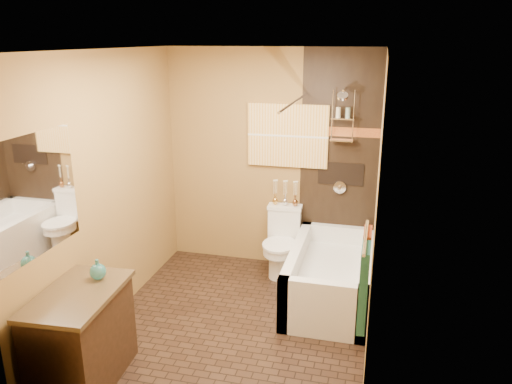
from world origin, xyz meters
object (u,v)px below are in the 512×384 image
(toilet, at_px, (282,242))
(vanity, at_px, (82,337))
(bathtub, at_px, (330,280))
(sunset_painting, at_px, (288,136))

(toilet, xyz_separation_m, vanity, (-1.12, -2.22, 0.00))
(bathtub, distance_m, toilet, 0.78)
(vanity, bearing_deg, toilet, 59.55)
(bathtub, distance_m, vanity, 2.46)
(bathtub, height_order, vanity, vanity)
(sunset_painting, height_order, vanity, sunset_painting)
(bathtub, relative_size, vanity, 1.65)
(sunset_painting, height_order, bathtub, sunset_painting)
(sunset_painting, distance_m, bathtub, 1.63)
(bathtub, height_order, toilet, toilet)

